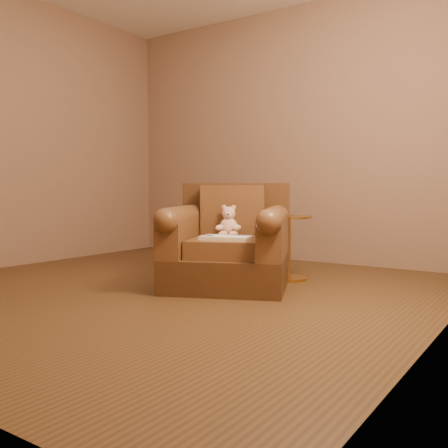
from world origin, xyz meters
The scene contains 6 objects.
floor centered at (0.00, 0.00, 0.00)m, with size 4.00×4.00×0.00m, color #50371B.
room centered at (0.00, 0.00, 1.71)m, with size 4.02×4.02×2.71m.
armchair centered at (0.35, 0.37, 0.32)m, with size 1.18×1.15×0.82m.
teddy_bear centered at (0.31, 0.43, 0.49)m, with size 0.19×0.21×0.26m.
guidebook centered at (0.44, 0.20, 0.40)m, with size 0.41×0.31×0.03m.
side_table centered at (0.61, 0.90, 0.29)m, with size 0.39×0.39×0.54m.
Camera 1 is at (2.52, -2.88, 0.77)m, focal length 40.00 mm.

